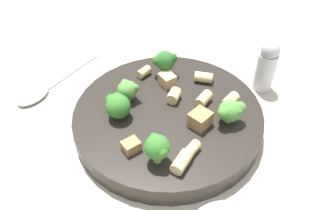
{
  "coord_description": "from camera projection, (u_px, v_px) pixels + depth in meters",
  "views": [
    {
      "loc": [
        -0.27,
        0.2,
        0.35
      ],
      "look_at": [
        0.0,
        0.0,
        0.04
      ],
      "focal_mm": 35.0,
      "sensor_mm": 36.0,
      "label": 1
    }
  ],
  "objects": [
    {
      "name": "rigatoni_5",
      "position": [
        144.0,
        72.0,
        0.52
      ],
      "size": [
        0.02,
        0.03,
        0.01
      ],
      "primitive_type": "cylinder",
      "rotation": [
        1.57,
        0.0,
        0.25
      ],
      "color": "#E0C67F",
      "rests_on": "pasta_bowl"
    },
    {
      "name": "chicken_chunk_0",
      "position": [
        167.0,
        80.0,
        0.51
      ],
      "size": [
        0.02,
        0.02,
        0.02
      ],
      "primitive_type": "cube",
      "rotation": [
        0.0,
        0.0,
        3.1
      ],
      "color": "tan",
      "rests_on": "pasta_bowl"
    },
    {
      "name": "pasta_bowl",
      "position": [
        168.0,
        116.0,
        0.48
      ],
      "size": [
        0.27,
        0.27,
        0.03
      ],
      "color": "#28231E",
      "rests_on": "ground_plane"
    },
    {
      "name": "spoon",
      "position": [
        44.0,
        88.0,
        0.54
      ],
      "size": [
        0.08,
        0.17,
        0.01
      ],
      "color": "silver",
      "rests_on": "ground_plane"
    },
    {
      "name": "rigatoni_6",
      "position": [
        174.0,
        96.0,
        0.48
      ],
      "size": [
        0.03,
        0.03,
        0.02
      ],
      "primitive_type": "cylinder",
      "rotation": [
        1.57,
        0.0,
        0.59
      ],
      "color": "#E0C67F",
      "rests_on": "pasta_bowl"
    },
    {
      "name": "broccoli_floret_3",
      "position": [
        128.0,
        90.0,
        0.47
      ],
      "size": [
        0.03,
        0.03,
        0.03
      ],
      "color": "#9EC175",
      "rests_on": "pasta_bowl"
    },
    {
      "name": "ground_plane",
      "position": [
        168.0,
        124.0,
        0.49
      ],
      "size": [
        2.0,
        2.0,
        0.0
      ],
      "primitive_type": "plane",
      "color": "#BCB29E"
    },
    {
      "name": "pepper_shaker",
      "position": [
        267.0,
        66.0,
        0.52
      ],
      "size": [
        0.03,
        0.03,
        0.09
      ],
      "color": "silver",
      "rests_on": "ground_plane"
    },
    {
      "name": "rigatoni_2",
      "position": [
        182.0,
        162.0,
        0.39
      ],
      "size": [
        0.03,
        0.03,
        0.02
      ],
      "primitive_type": "cylinder",
      "rotation": [
        1.57,
        0.0,
        0.42
      ],
      "color": "#E0C67F",
      "rests_on": "pasta_bowl"
    },
    {
      "name": "rigatoni_1",
      "position": [
        230.0,
        101.0,
        0.47
      ],
      "size": [
        0.02,
        0.03,
        0.02
      ],
      "primitive_type": "cylinder",
      "rotation": [
        1.57,
        0.0,
        0.24
      ],
      "color": "#E0C67F",
      "rests_on": "pasta_bowl"
    },
    {
      "name": "broccoli_floret_4",
      "position": [
        158.0,
        148.0,
        0.38
      ],
      "size": [
        0.03,
        0.03,
        0.04
      ],
      "color": "#93B766",
      "rests_on": "pasta_bowl"
    },
    {
      "name": "rigatoni_4",
      "position": [
        192.0,
        148.0,
        0.41
      ],
      "size": [
        0.02,
        0.02,
        0.01
      ],
      "primitive_type": "cylinder",
      "rotation": [
        1.57,
        0.0,
        0.31
      ],
      "color": "#E0C67F",
      "rests_on": "pasta_bowl"
    },
    {
      "name": "rigatoni_0",
      "position": [
        204.0,
        99.0,
        0.47
      ],
      "size": [
        0.02,
        0.03,
        0.02
      ],
      "primitive_type": "cylinder",
      "rotation": [
        1.57,
        0.0,
        0.35
      ],
      "color": "#E0C67F",
      "rests_on": "pasta_bowl"
    },
    {
      "name": "chicken_chunk_2",
      "position": [
        131.0,
        146.0,
        0.41
      ],
      "size": [
        0.02,
        0.02,
        0.01
      ],
      "primitive_type": "cube",
      "rotation": [
        0.0,
        0.0,
        1.57
      ],
      "color": "#A87A4C",
      "rests_on": "pasta_bowl"
    },
    {
      "name": "rigatoni_3",
      "position": [
        204.0,
        77.0,
        0.51
      ],
      "size": [
        0.03,
        0.03,
        0.02
      ],
      "primitive_type": "cylinder",
      "rotation": [
        1.57,
        0.0,
        2.27
      ],
      "color": "#E0C67F",
      "rests_on": "pasta_bowl"
    },
    {
      "name": "broccoli_floret_0",
      "position": [
        118.0,
        105.0,
        0.45
      ],
      "size": [
        0.04,
        0.03,
        0.04
      ],
      "color": "#9EC175",
      "rests_on": "pasta_bowl"
    },
    {
      "name": "chicken_chunk_1",
      "position": [
        200.0,
        119.0,
        0.44
      ],
      "size": [
        0.03,
        0.03,
        0.02
      ],
      "primitive_type": "cube",
      "rotation": [
        0.0,
        0.0,
        1.76
      ],
      "color": "#A87A4C",
      "rests_on": "pasta_bowl"
    },
    {
      "name": "broccoli_floret_1",
      "position": [
        231.0,
        111.0,
        0.44
      ],
      "size": [
        0.03,
        0.04,
        0.04
      ],
      "color": "#93B766",
      "rests_on": "pasta_bowl"
    },
    {
      "name": "broccoli_floret_2",
      "position": [
        165.0,
        61.0,
        0.51
      ],
      "size": [
        0.03,
        0.04,
        0.04
      ],
      "color": "#84AD60",
      "rests_on": "pasta_bowl"
    }
  ]
}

